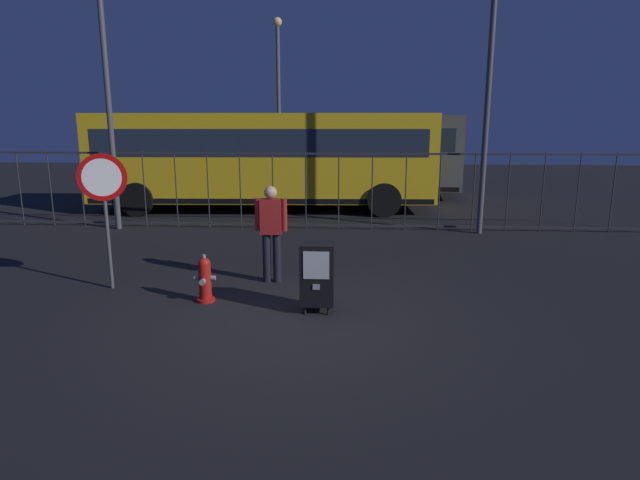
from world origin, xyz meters
TOP-DOWN VIEW (x-y plane):
  - ground_plane at (0.00, 0.00)m, footprint 60.00×60.00m
  - fire_hydrant at (-1.44, 0.76)m, footprint 0.33×0.32m
  - newspaper_box_primary at (0.31, 0.43)m, footprint 0.48×0.42m
  - stop_sign at (-3.19, 1.31)m, footprint 0.71×0.31m
  - pedestrian at (-0.58, 1.86)m, footprint 0.55×0.22m
  - fence_barrier at (0.00, 6.68)m, footprint 18.03×0.04m
  - bus_near at (-2.01, 9.68)m, footprint 10.60×3.16m
  - bus_far at (-0.50, 13.46)m, footprint 10.70×3.60m
  - street_light_near_left at (-1.94, 12.59)m, footprint 0.32×0.32m
  - street_light_near_right at (-5.33, 6.31)m, footprint 0.32×0.32m
  - street_light_far_left at (3.97, 6.33)m, footprint 0.32×0.32m

SIDE VIEW (x-z plane):
  - ground_plane at x=0.00m, z-range 0.00..0.00m
  - fire_hydrant at x=-1.44m, z-range -0.02..0.72m
  - newspaper_box_primary at x=0.31m, z-range 0.06..1.08m
  - pedestrian at x=-0.58m, z-range 0.11..1.78m
  - fence_barrier at x=0.00m, z-range 0.02..2.02m
  - stop_sign at x=-3.19m, z-range 0.49..2.72m
  - bus_near at x=-2.01m, z-range 0.21..3.21m
  - bus_far at x=-0.50m, z-range 0.21..3.21m
  - street_light_near_left at x=-1.94m, z-range 0.55..6.89m
  - street_light_far_left at x=3.97m, z-range 0.56..7.61m
  - street_light_near_right at x=-5.33m, z-range 0.58..9.25m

